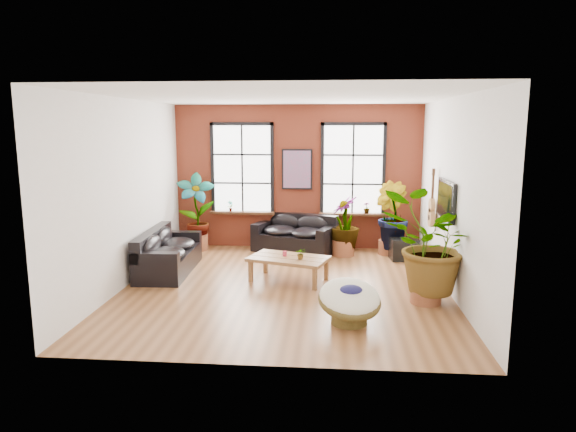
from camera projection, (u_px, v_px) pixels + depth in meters
The scene contains 19 objects.
room at pixel (286, 194), 9.51m from camera, with size 6.04×6.54×3.54m.
sofa_back at pixel (296, 235), 12.37m from camera, with size 2.12×1.54×0.88m.
sofa_left at pixel (166, 253), 10.62m from camera, with size 1.01×2.22×0.86m.
coffee_table at pixel (289, 260), 9.97m from camera, with size 1.68×1.26×0.57m.
papasan_chair at pixel (350, 300), 7.82m from camera, with size 1.17×1.18×0.72m.
poster at pixel (297, 169), 12.45m from camera, with size 0.74×0.06×0.98m.
tv_wall_unit at pixel (442, 203), 9.74m from camera, with size 0.13×1.86×1.20m.
media_box at pixel (404, 249), 11.59m from camera, with size 0.64×0.55×0.49m.
pot_back_left at pixel (197, 242), 12.51m from camera, with size 0.59×0.59×0.38m.
pot_back_right at pixel (388, 247), 12.09m from camera, with size 0.60×0.60×0.33m.
pot_right_wall at pixel (426, 292), 8.76m from camera, with size 0.57×0.57×0.38m.
pot_mid at pixel (343, 248), 11.98m from camera, with size 0.53×0.53×0.37m.
floor_plant_back_left at pixel (196, 209), 12.39m from camera, with size 0.91×0.62×1.73m, color #1C5115.
floor_plant_back_right at pixel (391, 215), 11.96m from camera, with size 0.86×0.69×1.57m, color #1C5115.
floor_plant_right_wall at pixel (429, 244), 8.63m from camera, with size 1.56×1.35×1.73m, color #1C5115.
floor_plant_mid at pixel (345, 223), 11.91m from camera, with size 0.70×0.70×1.25m, color #1C5115.
table_plant at pixel (301, 253), 9.79m from camera, with size 0.19×0.17×0.22m, color #1C5115.
sill_plant_left at pixel (230, 206), 12.70m from camera, with size 0.14×0.10×0.27m, color #1C5115.
sill_plant_right at pixel (367, 208), 12.42m from camera, with size 0.15×0.15×0.27m, color #1C5115.
Camera 1 is at (0.84, -9.25, 2.99)m, focal length 32.00 mm.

